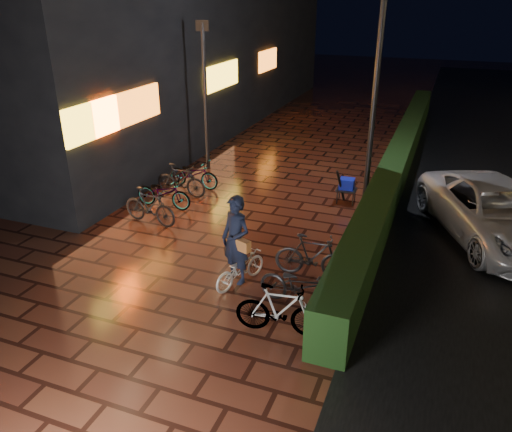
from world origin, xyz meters
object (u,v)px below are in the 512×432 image
at_px(traffic_barrier, 354,247).
at_px(cyclist, 238,253).
at_px(van, 496,213).
at_px(cart_assembly, 346,185).

bearing_deg(traffic_barrier, cyclist, -136.74).
height_order(van, cyclist, cyclist).
height_order(traffic_barrier, cart_assembly, cart_assembly).
bearing_deg(cyclist, traffic_barrier, 43.26).
bearing_deg(cart_assembly, traffic_barrier, -75.11).
bearing_deg(cart_assembly, van, -14.22).
bearing_deg(traffic_barrier, cart_assembly, 104.89).
xyz_separation_m(cyclist, traffic_barrier, (1.98, 1.87, -0.41)).
distance_m(van, cart_assembly, 3.88).
bearing_deg(cart_assembly, cyclist, -102.56).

